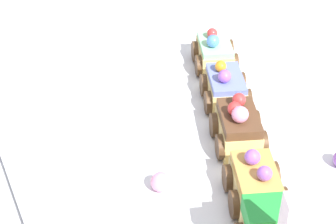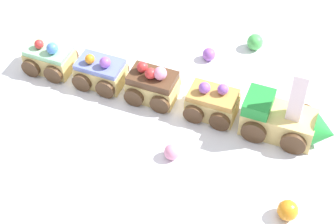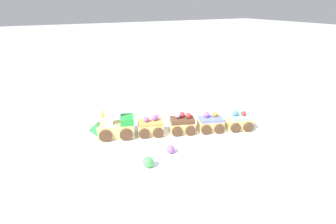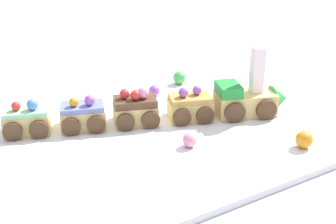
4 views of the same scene
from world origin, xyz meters
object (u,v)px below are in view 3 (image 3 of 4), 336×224
at_px(cake_car_chocolate, 182,125).
at_px(gumball_purple, 171,149).
at_px(cake_car_caramel, 151,127).
at_px(cake_train_locomotive, 113,127).
at_px(cake_car_mint, 239,122).
at_px(gumball_pink, 156,116).
at_px(gumball_green, 148,162).
at_px(gumball_orange, 104,114).
at_px(cake_car_blueberry, 210,124).

height_order(cake_car_chocolate, gumball_purple, cake_car_chocolate).
relative_size(cake_car_caramel, cake_car_chocolate, 1.00).
distance_m(cake_train_locomotive, cake_car_caramel, 0.12).
xyz_separation_m(cake_car_chocolate, gumball_purple, (0.09, 0.10, -0.01)).
relative_size(cake_train_locomotive, cake_car_mint, 1.61).
bearing_deg(cake_car_chocolate, gumball_pink, -55.07).
bearing_deg(cake_car_mint, cake_car_chocolate, 0.02).
bearing_deg(gumball_green, cake_car_caramel, -116.29).
height_order(gumball_green, gumball_orange, same).
bearing_deg(cake_train_locomotive, gumball_pink, -143.10).
bearing_deg(cake_car_blueberry, cake_car_chocolate, 0.05).
distance_m(gumball_purple, gumball_orange, 0.33).
xyz_separation_m(cake_car_mint, gumball_orange, (0.37, -0.29, -0.01)).
relative_size(cake_car_mint, gumball_orange, 3.21).
bearing_deg(gumball_purple, cake_car_chocolate, -134.13).
bearing_deg(gumball_purple, cake_car_mint, -173.34).
bearing_deg(gumball_pink, gumball_green, 60.94).
distance_m(cake_car_mint, gumball_pink, 0.28).
distance_m(cake_train_locomotive, cake_car_mint, 0.41).
bearing_deg(gumball_purple, cake_car_caramel, -89.11).
bearing_deg(gumball_green, gumball_orange, -87.28).
distance_m(cake_car_caramel, cake_car_mint, 0.29).
bearing_deg(gumball_purple, gumball_green, 21.58).
xyz_separation_m(cake_train_locomotive, cake_car_mint, (-0.38, 0.14, -0.01)).
xyz_separation_m(gumball_purple, gumball_orange, (0.10, -0.32, 0.00)).
relative_size(cake_car_chocolate, cake_car_blueberry, 1.00).
height_order(cake_train_locomotive, gumball_purple, cake_train_locomotive).
relative_size(cake_train_locomotive, cake_car_chocolate, 1.61).
height_order(cake_car_caramel, cake_car_blueberry, same).
distance_m(cake_car_caramel, gumball_green, 0.18).
distance_m(cake_train_locomotive, cake_car_chocolate, 0.22).
bearing_deg(cake_train_locomotive, gumball_purple, 143.14).
height_order(cake_car_chocolate, cake_car_blueberry, cake_car_chocolate).
xyz_separation_m(gumball_pink, gumball_orange, (0.16, -0.10, 0.00)).
distance_m(cake_car_mint, gumball_purple, 0.27).
xyz_separation_m(cake_train_locomotive, gumball_green, (-0.03, 0.20, -0.02)).
distance_m(cake_car_caramel, cake_car_blueberry, 0.19).
xyz_separation_m(cake_car_mint, gumball_green, (0.35, 0.06, -0.01)).
bearing_deg(gumball_purple, gumball_orange, -72.82).
distance_m(cake_car_chocolate, cake_car_blueberry, 0.09).
relative_size(cake_car_mint, gumball_pink, 3.83).
height_order(cake_car_caramel, gumball_pink, cake_car_caramel).
relative_size(cake_car_caramel, gumball_orange, 3.21).
relative_size(cake_train_locomotive, gumball_green, 5.17).
bearing_deg(cake_car_caramel, cake_train_locomotive, -0.01).
height_order(cake_car_caramel, cake_car_mint, same).
xyz_separation_m(gumball_pink, gumball_purple, (0.06, 0.22, -0.00)).
height_order(cake_train_locomotive, cake_car_blueberry, cake_train_locomotive).
distance_m(cake_car_blueberry, gumball_orange, 0.38).
height_order(cake_car_mint, gumball_pink, cake_car_mint).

